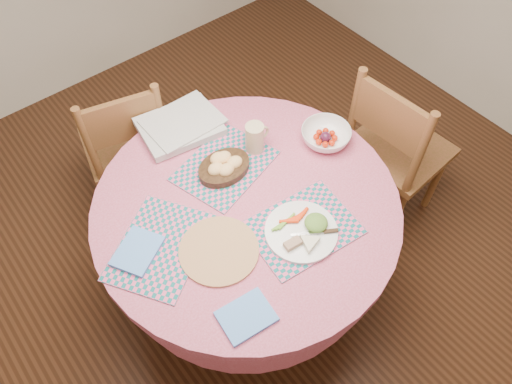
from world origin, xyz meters
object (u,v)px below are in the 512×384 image
Objects in this scene: dining_table at (247,229)px; latte_mug at (255,137)px; chair_right at (394,149)px; wicker_trivet at (219,251)px; bread_bowl at (224,166)px; chair_back at (128,145)px; fruit_bowl at (326,136)px; dinner_plate at (304,230)px.

latte_mug is (0.21, 0.20, 0.27)m from dining_table.
chair_right is 3.25× the size of wicker_trivet.
bread_bowl is (0.03, 0.19, 0.23)m from dining_table.
chair_right is at bearing 152.95° from chair_back.
bread_bowl is at bearing 50.19° from wicker_trivet.
wicker_trivet is 0.71m from fruit_bowl.
fruit_bowl reaches higher than dining_table.
chair_right reaches higher than wicker_trivet.
dining_table is at bearing 113.09° from chair_back.
latte_mug is at bearing 64.37° from chair_right.
chair_right is 1.07× the size of chair_back.
dinner_plate is (0.21, -1.07, 0.30)m from chair_back.
latte_mug reaches higher than fruit_bowl.
wicker_trivet is (-0.09, -0.93, 0.28)m from chair_back.
fruit_bowl is at bearing -30.42° from latte_mug.
latte_mug is 0.48× the size of fruit_bowl.
latte_mug reaches higher than wicker_trivet.
dinner_plate is (0.30, -0.14, 0.02)m from wicker_trivet.
bread_bowl is at bearing 118.15° from chair_back.
dining_table is 4.44× the size of dinner_plate.
dining_table is at bearing -136.02° from latte_mug.
wicker_trivet reaches higher than dining_table.
wicker_trivet is (-1.10, -0.04, 0.25)m from chair_right.
bread_bowl reaches higher than wicker_trivet.
wicker_trivet is at bearing -143.82° from latte_mug.
dinner_plate is 0.47m from latte_mug.
dinner_plate is 2.08× the size of latte_mug.
fruit_bowl is (0.39, 0.29, 0.01)m from dinner_plate.
bread_bowl is at bearing 96.62° from dinner_plate.
chair_right is at bearing 12.85° from dinner_plate.
dining_table is at bearing 81.68° from chair_right.
chair_back is at bearing 44.61° from chair_right.
chair_right is 1.13m from wicker_trivet.
chair_right is 0.50m from fruit_bowl.
dining_table is 1.27× the size of chair_right.
chair_back is at bearing 98.75° from dining_table.
dining_table is 9.24× the size of latte_mug.
wicker_trivet is 0.33m from dinner_plate.
dinner_plate reaches higher than dining_table.
dinner_plate is at bearing -72.14° from dining_table.
dining_table is 4.46× the size of fruit_bowl.
chair_back reaches higher than latte_mug.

